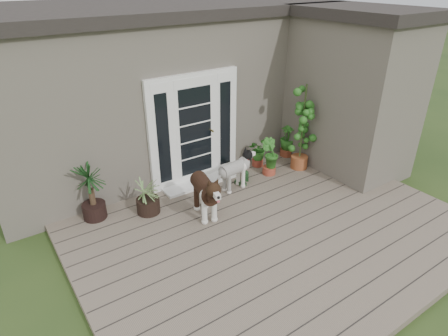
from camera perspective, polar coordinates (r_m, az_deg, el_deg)
deck at (r=6.46m, az=7.63°, el=-9.39°), size 6.20×4.60×0.12m
house_main at (r=9.08m, az=-10.10°, el=11.94°), size 7.40×4.00×3.10m
roof_main at (r=8.80m, az=-11.03°, el=22.34°), size 7.60×4.20×0.20m
house_wing at (r=8.44m, az=18.33°, el=9.82°), size 1.60×2.40×3.10m
roof_wing at (r=8.14m, az=20.12°, el=20.91°), size 1.80×2.60×0.20m
door_unit at (r=7.37m, az=-4.41°, el=5.73°), size 1.90×0.14×2.15m
door_step at (r=7.66m, az=-3.37°, el=-2.04°), size 1.60×0.40×0.05m
brindle_dog at (r=6.48m, az=-2.85°, el=-4.10°), size 0.61×1.03×0.80m
white_dog at (r=7.30m, az=1.51°, el=-0.86°), size 0.83×0.43×0.66m
spider_plant at (r=6.72m, az=-11.34°, el=-3.87°), size 0.86×0.86×0.71m
yucca at (r=6.72m, az=-19.16°, el=-3.14°), size 0.97×0.97×1.08m
herb_a at (r=8.25m, az=5.07°, el=2.09°), size 0.60×0.60×0.55m
herb_b at (r=7.93m, az=6.78°, el=0.96°), size 0.51×0.51×0.56m
herb_c at (r=8.79m, az=9.37°, el=3.73°), size 0.43×0.43×0.62m
sapling at (r=8.03m, az=11.60°, el=6.07°), size 0.61×0.61×1.88m
clog_left at (r=7.58m, az=2.46°, el=-2.22°), size 0.20×0.30×0.08m
clog_right at (r=7.82m, az=3.23°, el=-1.20°), size 0.32×0.36×0.10m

